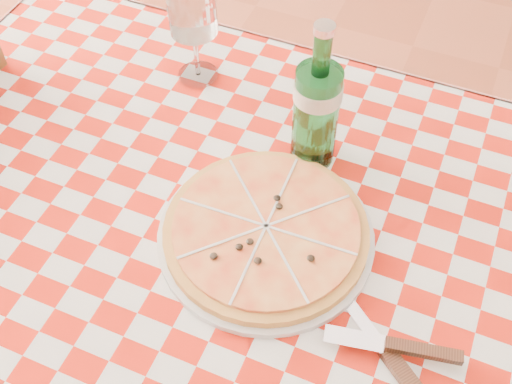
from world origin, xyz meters
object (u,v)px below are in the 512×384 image
at_px(water_bottle, 317,98).
at_px(wine_glass, 194,29).
at_px(pizza_plate, 266,231).
at_px(dining_table, 253,288).

distance_m(water_bottle, wine_glass, 0.27).
xyz_separation_m(pizza_plate, wine_glass, (-0.24, 0.27, 0.08)).
bearing_deg(water_bottle, wine_glass, 157.79).
xyz_separation_m(dining_table, wine_glass, (-0.23, 0.30, 0.20)).
bearing_deg(dining_table, wine_glass, 127.41).
bearing_deg(dining_table, water_bottle, 85.82).
bearing_deg(dining_table, pizza_plate, 75.86).
height_order(pizza_plate, water_bottle, water_bottle).
bearing_deg(water_bottle, dining_table, -94.18).
bearing_deg(pizza_plate, wine_glass, 131.25).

